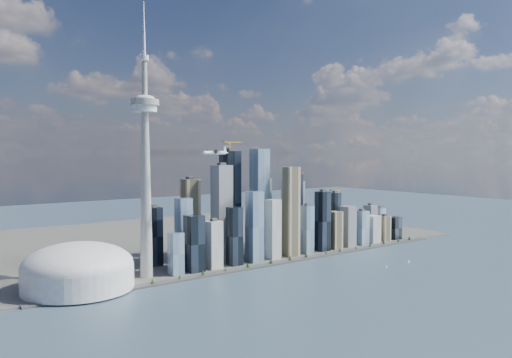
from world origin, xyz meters
TOP-DOWN VIEW (x-y plane):
  - ground at (0.00, 0.00)m, footprint 4000.00×4000.00m
  - seawall at (0.00, 250.00)m, footprint 1100.00×22.00m
  - land at (0.00, 700.00)m, footprint 1400.00×900.00m
  - shoreline_trees at (0.00, 250.00)m, footprint 960.53×7.20m
  - skyscraper_cluster at (59.61, 336.81)m, footprint 736.00×142.00m
  - needle_tower at (-300.00, 310.00)m, footprint 56.00×56.00m
  - dome_stadium at (-440.00, 300.00)m, footprint 200.00×200.00m
  - airplane at (-186.88, 227.05)m, footprint 72.34×64.36m
  - sailboat_west at (162.99, 74.87)m, footprint 6.13×2.48m
  - sailboat_east at (244.29, 75.75)m, footprint 7.65×2.28m

SIDE VIEW (x-z plane):
  - ground at x=0.00m, z-range 0.00..0.00m
  - land at x=0.00m, z-range 0.00..3.00m
  - seawall at x=0.00m, z-range 0.00..4.00m
  - sailboat_west at x=162.99m, z-range -1.52..6.95m
  - sailboat_east at x=244.29m, z-range -1.90..8.72m
  - shoreline_trees at x=0.00m, z-range 4.38..13.18m
  - dome_stadium at x=-440.00m, z-range -3.56..82.44m
  - skyscraper_cluster at x=59.61m, z-range -52.95..228.90m
  - needle_tower at x=-300.00m, z-range -39.41..511.09m
  - airplane at x=-186.88m, z-range 246.88..264.61m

